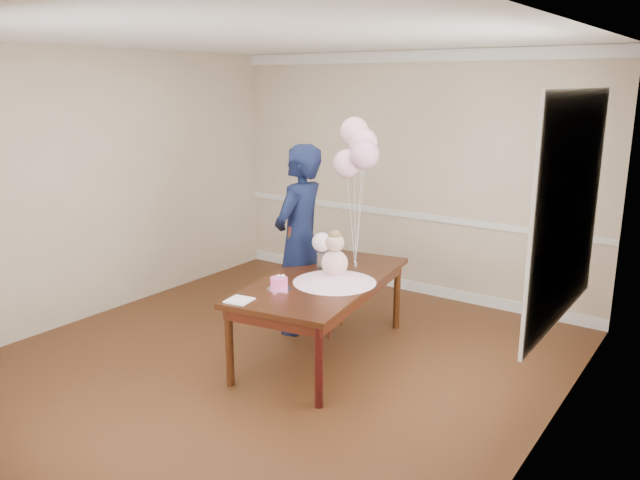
# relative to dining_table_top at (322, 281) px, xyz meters

# --- Properties ---
(floor) EXTENTS (4.50, 5.00, 0.00)m
(floor) POSITION_rel_dining_table_top_xyz_m (-0.25, -0.48, -0.68)
(floor) COLOR #351B0D
(floor) RESTS_ON ground
(ceiling) EXTENTS (4.50, 5.00, 0.02)m
(ceiling) POSITION_rel_dining_table_top_xyz_m (-0.25, -0.48, 2.02)
(ceiling) COLOR white
(ceiling) RESTS_ON wall_back
(wall_back) EXTENTS (4.50, 0.02, 2.70)m
(wall_back) POSITION_rel_dining_table_top_xyz_m (-0.25, 2.02, 0.67)
(wall_back) COLOR tan
(wall_back) RESTS_ON floor
(wall_left) EXTENTS (0.02, 5.00, 2.70)m
(wall_left) POSITION_rel_dining_table_top_xyz_m (-2.50, -0.48, 0.67)
(wall_left) COLOR tan
(wall_left) RESTS_ON floor
(wall_right) EXTENTS (0.02, 5.00, 2.70)m
(wall_right) POSITION_rel_dining_table_top_xyz_m (2.00, -0.48, 0.67)
(wall_right) COLOR tan
(wall_right) RESTS_ON floor
(chair_rail_trim) EXTENTS (4.50, 0.02, 0.07)m
(chair_rail_trim) POSITION_rel_dining_table_top_xyz_m (-0.25, 2.01, 0.22)
(chair_rail_trim) COLOR silver
(chair_rail_trim) RESTS_ON wall_back
(crown_molding) EXTENTS (4.50, 0.02, 0.12)m
(crown_molding) POSITION_rel_dining_table_top_xyz_m (-0.25, 2.01, 1.95)
(crown_molding) COLOR silver
(crown_molding) RESTS_ON wall_back
(baseboard_trim) EXTENTS (4.50, 0.02, 0.12)m
(baseboard_trim) POSITION_rel_dining_table_top_xyz_m (-0.25, 2.01, -0.62)
(baseboard_trim) COLOR silver
(baseboard_trim) RESTS_ON floor
(window_frame) EXTENTS (0.02, 1.66, 1.56)m
(window_frame) POSITION_rel_dining_table_top_xyz_m (1.98, 0.02, 0.87)
(window_frame) COLOR white
(window_frame) RESTS_ON wall_right
(window_blinds) EXTENTS (0.01, 1.50, 1.40)m
(window_blinds) POSITION_rel_dining_table_top_xyz_m (1.96, 0.02, 0.87)
(window_blinds) COLOR white
(window_blinds) RESTS_ON wall_right
(dining_table_top) EXTENTS (1.22, 2.01, 0.05)m
(dining_table_top) POSITION_rel_dining_table_top_xyz_m (0.00, 0.00, 0.00)
(dining_table_top) COLOR black
(dining_table_top) RESTS_ON table_leg_fl
(table_apron) EXTENTS (1.11, 1.90, 0.09)m
(table_apron) POSITION_rel_dining_table_top_xyz_m (0.00, 0.00, -0.07)
(table_apron) COLOR black
(table_apron) RESTS_ON table_leg_fl
(table_leg_fl) EXTENTS (0.08, 0.08, 0.66)m
(table_leg_fl) POSITION_rel_dining_table_top_xyz_m (-0.26, -0.92, -0.35)
(table_leg_fl) COLOR black
(table_leg_fl) RESTS_ON floor
(table_leg_fr) EXTENTS (0.08, 0.08, 0.66)m
(table_leg_fr) POSITION_rel_dining_table_top_xyz_m (0.52, -0.79, -0.35)
(table_leg_fr) COLOR black
(table_leg_fr) RESTS_ON floor
(table_leg_bl) EXTENTS (0.08, 0.08, 0.66)m
(table_leg_bl) POSITION_rel_dining_table_top_xyz_m (-0.52, 0.79, -0.35)
(table_leg_bl) COLOR black
(table_leg_bl) RESTS_ON floor
(table_leg_br) EXTENTS (0.08, 0.08, 0.66)m
(table_leg_br) POSITION_rel_dining_table_top_xyz_m (0.26, 0.92, -0.35)
(table_leg_br) COLOR black
(table_leg_br) RESTS_ON floor
(baby_skirt) EXTENTS (0.82, 0.82, 0.09)m
(baby_skirt) POSITION_rel_dining_table_top_xyz_m (0.15, -0.02, 0.07)
(baby_skirt) COLOR #FDBBDC
(baby_skirt) RESTS_ON dining_table_top
(baby_torso) EXTENTS (0.23, 0.23, 0.23)m
(baby_torso) POSITION_rel_dining_table_top_xyz_m (0.15, -0.02, 0.19)
(baby_torso) COLOR pink
(baby_torso) RESTS_ON baby_skirt
(baby_head) EXTENTS (0.16, 0.16, 0.16)m
(baby_head) POSITION_rel_dining_table_top_xyz_m (0.15, -0.02, 0.37)
(baby_head) COLOR #D0A28F
(baby_head) RESTS_ON baby_torso
(baby_hair) EXTENTS (0.11, 0.11, 0.11)m
(baby_hair) POSITION_rel_dining_table_top_xyz_m (0.15, -0.02, 0.43)
(baby_hair) COLOR brown
(baby_hair) RESTS_ON baby_head
(cake_platter) EXTENTS (0.24, 0.24, 0.01)m
(cake_platter) POSITION_rel_dining_table_top_xyz_m (-0.12, -0.45, 0.03)
(cake_platter) COLOR white
(cake_platter) RESTS_ON dining_table_top
(birthday_cake) EXTENTS (0.16, 0.16, 0.09)m
(birthday_cake) POSITION_rel_dining_table_top_xyz_m (-0.12, -0.45, 0.08)
(birthday_cake) COLOR #FF50AD
(birthday_cake) RESTS_ON cake_platter
(cake_flower_a) EXTENTS (0.03, 0.03, 0.03)m
(cake_flower_a) POSITION_rel_dining_table_top_xyz_m (-0.12, -0.45, 0.14)
(cake_flower_a) COLOR white
(cake_flower_a) RESTS_ON birthday_cake
(cake_flower_b) EXTENTS (0.03, 0.03, 0.03)m
(cake_flower_b) POSITION_rel_dining_table_top_xyz_m (-0.10, -0.42, 0.14)
(cake_flower_b) COLOR silver
(cake_flower_b) RESTS_ON birthday_cake
(rose_vase_near) EXTENTS (0.11, 0.11, 0.15)m
(rose_vase_near) POSITION_rel_dining_table_top_xyz_m (-0.18, 0.26, 0.10)
(rose_vase_near) COLOR white
(rose_vase_near) RESTS_ON dining_table_top
(roses_near) EXTENTS (0.18, 0.18, 0.18)m
(roses_near) POSITION_rel_dining_table_top_xyz_m (-0.18, 0.26, 0.27)
(roses_near) COLOR #FFD5DB
(roses_near) RESTS_ON rose_vase_near
(napkin) EXTENTS (0.22, 0.22, 0.01)m
(napkin) POSITION_rel_dining_table_top_xyz_m (-0.20, -0.84, 0.03)
(napkin) COLOR white
(napkin) RESTS_ON dining_table_top
(balloon_weight) EXTENTS (0.04, 0.04, 0.02)m
(balloon_weight) POSITION_rel_dining_table_top_xyz_m (0.01, 0.53, 0.03)
(balloon_weight) COLOR silver
(balloon_weight) RESTS_ON dining_table_top
(balloon_a) EXTENTS (0.26, 0.26, 0.26)m
(balloon_a) POSITION_rel_dining_table_top_xyz_m (-0.08, 0.51, 0.96)
(balloon_a) COLOR #F9B0C6
(balloon_a) RESTS_ON balloon_ribbon_a
(balloon_b) EXTENTS (0.26, 0.26, 0.26)m
(balloon_b) POSITION_rel_dining_table_top_xyz_m (0.11, 0.49, 1.06)
(balloon_b) COLOR #D899B9
(balloon_b) RESTS_ON balloon_ribbon_b
(balloon_c) EXTENTS (0.26, 0.26, 0.26)m
(balloon_c) POSITION_rel_dining_table_top_xyz_m (0.02, 0.62, 1.15)
(balloon_c) COLOR #FFB4D1
(balloon_c) RESTS_ON balloon_ribbon_c
(balloon_d) EXTENTS (0.26, 0.26, 0.26)m
(balloon_d) POSITION_rel_dining_table_top_xyz_m (-0.08, 0.63, 1.25)
(balloon_d) COLOR #FFB4C5
(balloon_d) RESTS_ON balloon_ribbon_d
(balloon_ribbon_a) EXTENTS (0.09, 0.02, 0.79)m
(balloon_ribbon_a) POSITION_rel_dining_table_top_xyz_m (-0.03, 0.52, 0.43)
(balloon_ribbon_a) COLOR white
(balloon_ribbon_a) RESTS_ON balloon_weight
(balloon_ribbon_b) EXTENTS (0.10, 0.04, 0.88)m
(balloon_ribbon_b) POSITION_rel_dining_table_top_xyz_m (0.06, 0.51, 0.48)
(balloon_ribbon_b) COLOR white
(balloon_ribbon_b) RESTS_ON balloon_weight
(balloon_ribbon_c) EXTENTS (0.01, 0.09, 0.98)m
(balloon_ribbon_c) POSITION_rel_dining_table_top_xyz_m (0.01, 0.57, 0.52)
(balloon_ribbon_c) COLOR white
(balloon_ribbon_c) RESTS_ON balloon_weight
(balloon_ribbon_d) EXTENTS (0.09, 0.09, 1.07)m
(balloon_ribbon_d) POSITION_rel_dining_table_top_xyz_m (-0.03, 0.58, 0.57)
(balloon_ribbon_d) COLOR silver
(balloon_ribbon_d) RESTS_ON balloon_weight
(dining_chair_seat) EXTENTS (0.56, 0.56, 0.05)m
(dining_chair_seat) POSITION_rel_dining_table_top_xyz_m (-0.36, 0.45, -0.22)
(dining_chair_seat) COLOR #3E1D11
(dining_chair_seat) RESTS_ON chair_leg_fl
(chair_leg_fl) EXTENTS (0.05, 0.05, 0.45)m
(chair_leg_fl) POSITION_rel_dining_table_top_xyz_m (-0.49, 0.22, -0.46)
(chair_leg_fl) COLOR black
(chair_leg_fl) RESTS_ON floor
(chair_leg_fr) EXTENTS (0.05, 0.05, 0.45)m
(chair_leg_fr) POSITION_rel_dining_table_top_xyz_m (-0.13, 0.32, -0.46)
(chair_leg_fr) COLOR #39170F
(chair_leg_fr) RESTS_ON floor
(chair_leg_bl) EXTENTS (0.05, 0.05, 0.45)m
(chair_leg_bl) POSITION_rel_dining_table_top_xyz_m (-0.59, 0.58, -0.46)
(chair_leg_bl) COLOR #391E0F
(chair_leg_bl) RESTS_ON floor
(chair_leg_br) EXTENTS (0.05, 0.05, 0.45)m
(chair_leg_br) POSITION_rel_dining_table_top_xyz_m (-0.23, 0.68, -0.46)
(chair_leg_br) COLOR #3B1F10
(chair_leg_br) RESTS_ON floor
(chair_back_post_l) EXTENTS (0.05, 0.05, 0.58)m
(chair_back_post_l) POSITION_rel_dining_table_top_xyz_m (-0.51, 0.21, 0.09)
(chair_back_post_l) COLOR #38140F
(chair_back_post_l) RESTS_ON dining_chair_seat
(chair_back_post_r) EXTENTS (0.05, 0.05, 0.58)m
(chair_back_post_r) POSITION_rel_dining_table_top_xyz_m (-0.61, 0.57, 0.09)
(chair_back_post_r) COLOR #3A1E0F
(chair_back_post_r) RESTS_ON dining_chair_seat
(chair_slat_low) EXTENTS (0.14, 0.41, 0.05)m
(chair_slat_low) POSITION_rel_dining_table_top_xyz_m (-0.56, 0.39, -0.04)
(chair_slat_low) COLOR #3C1E10
(chair_slat_low) RESTS_ON dining_chair_seat
(chair_slat_mid) EXTENTS (0.14, 0.41, 0.05)m
(chair_slat_mid) POSITION_rel_dining_table_top_xyz_m (-0.56, 0.39, 0.13)
(chair_slat_mid) COLOR #39130F
(chair_slat_mid) RESTS_ON dining_chair_seat
(chair_slat_top) EXTENTS (0.14, 0.41, 0.05)m
(chair_slat_top) POSITION_rel_dining_table_top_xyz_m (-0.56, 0.39, 0.29)
(chair_slat_top) COLOR #331C0D
(chair_slat_top) RESTS_ON dining_chair_seat
(woman) EXTENTS (0.50, 0.70, 1.82)m
(woman) POSITION_rel_dining_table_top_xyz_m (-0.50, 0.34, 0.23)
(woman) COLOR black
(woman) RESTS_ON floor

